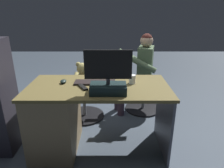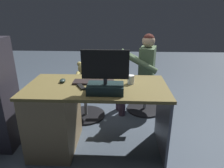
{
  "view_description": "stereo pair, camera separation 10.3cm",
  "coord_description": "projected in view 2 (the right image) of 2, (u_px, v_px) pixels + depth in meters",
  "views": [
    {
      "loc": [
        -0.14,
        2.3,
        1.47
      ],
      "look_at": [
        -0.14,
        0.02,
        0.61
      ],
      "focal_mm": 32.42,
      "sensor_mm": 36.0,
      "label": 1
    },
    {
      "loc": [
        -0.24,
        2.3,
        1.47
      ],
      "look_at": [
        -0.14,
        0.02,
        0.61
      ],
      "focal_mm": 32.42,
      "sensor_mm": 36.0,
      "label": 2
    }
  ],
  "objects": [
    {
      "name": "person",
      "position": [
        141.0,
        68.0,
        2.88
      ],
      "size": [
        0.58,
        0.56,
        1.15
      ],
      "color": "#536B4B",
      "rests_on": "ground_plane"
    },
    {
      "name": "ground_plane",
      "position": [
        102.0,
        127.0,
        2.68
      ],
      "size": [
        10.0,
        10.0,
        0.0
      ],
      "primitive_type": "plane",
      "color": "#3D4855"
    },
    {
      "name": "desk",
      "position": [
        63.0,
        115.0,
        2.18
      ],
      "size": [
        1.43,
        0.71,
        0.74
      ],
      "color": "brown",
      "rests_on": "ground_plane"
    },
    {
      "name": "tv_remote",
      "position": [
        81.0,
        87.0,
        1.98
      ],
      "size": [
        0.11,
        0.15,
        0.02
      ],
      "primitive_type": "cube",
      "rotation": [
        0.0,
        0.0,
        0.52
      ],
      "color": "black",
      "rests_on": "desk"
    },
    {
      "name": "visitor_chair",
      "position": [
        145.0,
        94.0,
        3.04
      ],
      "size": [
        0.54,
        0.54,
        0.45
      ],
      "color": "black",
      "rests_on": "ground_plane"
    },
    {
      "name": "teddy_bear",
      "position": [
        84.0,
        76.0,
        2.76
      ],
      "size": [
        0.26,
        0.26,
        0.36
      ],
      "color": "tan",
      "rests_on": "office_chair_teddy"
    },
    {
      "name": "monitor",
      "position": [
        105.0,
        80.0,
        1.82
      ],
      "size": [
        0.42,
        0.2,
        0.4
      ],
      "color": "black",
      "rests_on": "desk"
    },
    {
      "name": "cup",
      "position": [
        131.0,
        79.0,
        2.07
      ],
      "size": [
        0.07,
        0.07,
        0.09
      ],
      "primitive_type": "cylinder",
      "color": "white",
      "rests_on": "desk"
    },
    {
      "name": "office_chair_teddy",
      "position": [
        85.0,
        100.0,
        2.87
      ],
      "size": [
        0.55,
        0.55,
        0.45
      ],
      "color": "black",
      "rests_on": "ground_plane"
    },
    {
      "name": "keyboard",
      "position": [
        94.0,
        82.0,
        2.1
      ],
      "size": [
        0.42,
        0.14,
        0.02
      ],
      "primitive_type": "cube",
      "color": "black",
      "rests_on": "desk"
    },
    {
      "name": "computer_mouse",
      "position": [
        63.0,
        81.0,
        2.12
      ],
      "size": [
        0.06,
        0.1,
        0.04
      ],
      "primitive_type": "ellipsoid",
      "color": "#1C2A27",
      "rests_on": "desk"
    }
  ]
}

